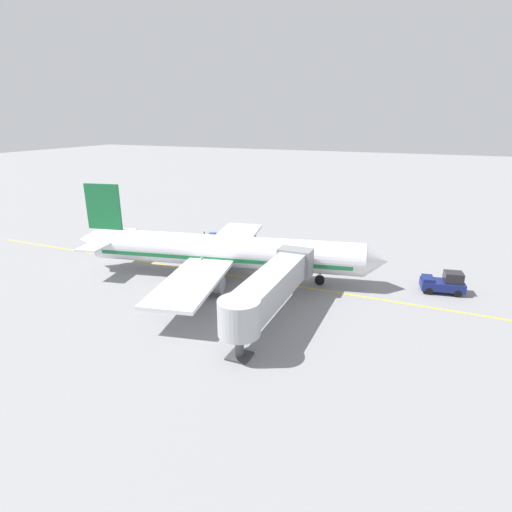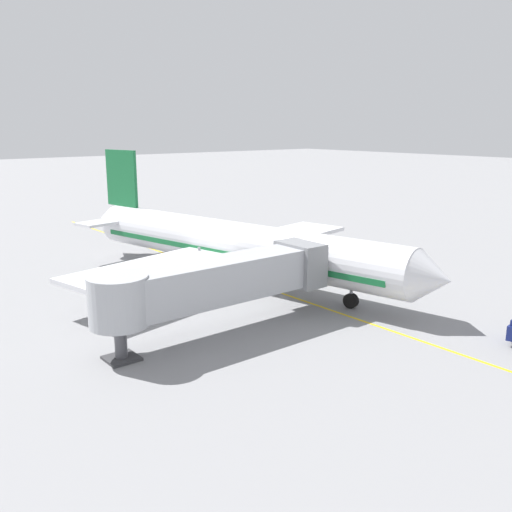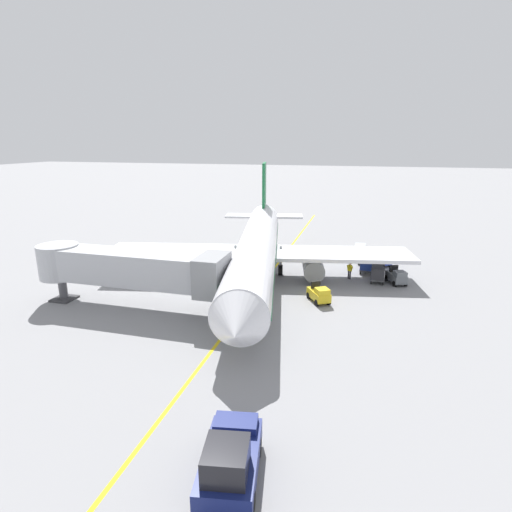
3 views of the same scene
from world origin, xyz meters
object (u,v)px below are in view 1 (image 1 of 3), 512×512
baggage_tug_lead (274,259)px  baggage_cart_second_in_train (222,241)px  baggage_cart_third_in_train (202,239)px  ground_crew_wing_walker (234,246)px  baggage_cart_tail_end (187,239)px  baggage_tug_trailing (249,240)px  parked_airliner (222,252)px  pushback_tractor (444,283)px  baggage_tug_spare (210,238)px  jet_bridge (270,287)px  baggage_cart_front (243,242)px

baggage_tug_lead → baggage_cart_second_in_train: 10.25m
baggage_cart_third_in_train → ground_crew_wing_walker: size_ratio=1.73×
baggage_cart_third_in_train → baggage_cart_tail_end: size_ratio=1.00×
baggage_tug_trailing → parked_airliner: bearing=11.0°
baggage_tug_lead → pushback_tractor: bearing=86.6°
baggage_tug_lead → baggage_tug_spare: bearing=-113.3°
parked_airliner → baggage_tug_lead: bearing=148.4°
jet_bridge → baggage_cart_tail_end: (-17.80, -20.28, -2.51)m
baggage_cart_tail_end → ground_crew_wing_walker: bearing=84.4°
jet_bridge → baggage_cart_front: (-19.69, -11.93, -2.51)m
baggage_cart_second_in_train → ground_crew_wing_walker: (1.60, 2.66, 0.00)m
jet_bridge → pushback_tractor: 20.30m
pushback_tractor → parked_airliner: bearing=-77.4°
baggage_tug_spare → baggage_cart_tail_end: (2.40, -2.47, 0.24)m
pushback_tractor → baggage_cart_tail_end: bearing=-96.8°
ground_crew_wing_walker → parked_airliner: bearing=17.7°
baggage_cart_front → ground_crew_wing_walker: bearing=-3.6°
pushback_tractor → ground_crew_wing_walker: pushback_tractor is taller
baggage_tug_trailing → jet_bridge: bearing=28.9°
baggage_tug_lead → baggage_tug_trailing: bearing=-135.2°
baggage_tug_lead → ground_crew_wing_walker: (-2.21, -6.85, 0.24)m
pushback_tractor → baggage_cart_tail_end: (-4.19, -35.15, -0.15)m
baggage_cart_front → baggage_cart_second_in_train: 3.03m
baggage_cart_front → baggage_cart_third_in_train: size_ratio=1.00×
parked_airliner → baggage_tug_spare: bearing=-144.6°
baggage_cart_front → ground_crew_wing_walker: 2.69m
jet_bridge → baggage_tug_lead: bearing=-160.5°
parked_airliner → baggage_tug_spare: (-11.99, -8.52, -2.47)m
baggage_cart_tail_end → ground_crew_wing_walker: 8.22m
baggage_cart_tail_end → jet_bridge: bearing=48.7°
jet_bridge → parked_airliner: bearing=-131.5°
baggage_cart_second_in_train → baggage_cart_tail_end: same height
baggage_cart_third_in_train → pushback_tractor: bearing=81.8°
baggage_tug_spare → baggage_tug_lead: bearing=66.7°
jet_bridge → baggage_tug_spare: bearing=-138.6°
baggage_tug_lead → baggage_cart_tail_end: 15.33m
baggage_cart_second_in_train → baggage_tug_spare: bearing=-117.6°
baggage_cart_second_in_train → ground_crew_wing_walker: 3.11m
pushback_tractor → baggage_tug_spare: pushback_tractor is taller
baggage_cart_front → parked_airliner: bearing=12.9°
parked_airliner → baggage_tug_lead: size_ratio=13.45×
pushback_tractor → jet_bridge: bearing=-47.5°
pushback_tractor → ground_crew_wing_walker: 27.18m
baggage_cart_tail_end → baggage_cart_second_in_train: bearing=98.3°
baggage_cart_front → baggage_cart_tail_end: bearing=-77.3°
parked_airliner → ground_crew_wing_walker: 9.49m
baggage_cart_third_in_train → ground_crew_wing_walker: 6.17m
baggage_tug_trailing → ground_crew_wing_walker: 4.46m
baggage_tug_lead → baggage_tug_spare: 13.68m
pushback_tractor → baggage_cart_second_in_train: 30.05m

